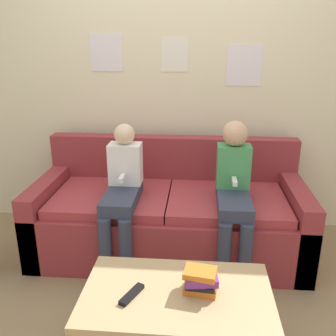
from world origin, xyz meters
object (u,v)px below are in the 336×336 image
object	(u,v)px
person_left	(122,191)
person_right	(234,189)
tv_remote	(132,294)
couch	(169,215)
coffee_table	(177,300)

from	to	relation	value
person_left	person_right	distance (m)	0.80
person_left	person_right	world-z (taller)	person_right
tv_remote	person_right	bearing A→B (deg)	84.09
person_left	tv_remote	xyz separation A→B (m)	(0.23, -0.95, -0.15)
couch	tv_remote	distance (m)	1.18
coffee_table	person_left	world-z (taller)	person_left
coffee_table	tv_remote	world-z (taller)	tv_remote
couch	person_right	world-z (taller)	person_right
couch	coffee_table	distance (m)	1.13
couch	coffee_table	xyz separation A→B (m)	(0.13, -1.12, 0.09)
person_right	tv_remote	distance (m)	1.13
couch	person_left	size ratio (longest dim) A/B	1.98
couch	person_left	bearing A→B (deg)	-145.77
person_left	person_right	bearing A→B (deg)	0.83
person_left	tv_remote	world-z (taller)	person_left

